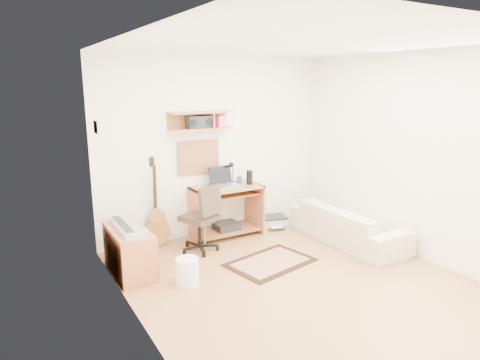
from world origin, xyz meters
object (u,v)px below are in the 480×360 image
desk (226,211)px  cabinet (129,251)px  task_chair (199,218)px  sofa (348,218)px  printer (273,221)px

desk → cabinet: desk is taller
desk → task_chair: 0.67m
cabinet → sofa: bearing=-10.6°
cabinet → printer: cabinet is taller
task_chair → cabinet: bearing=168.1°
task_chair → printer: task_chair is taller
desk → cabinet: size_ratio=1.11×
task_chair → desk: bearing=5.9°
sofa → cabinet: bearing=79.4°
desk → sofa: (1.37, -1.08, -0.03)m
desk → printer: bearing=-0.3°
desk → cabinet: (-1.59, -0.52, -0.10)m
desk → sofa: bearing=-38.3°
desk → sofa: 1.74m
task_chair → cabinet: size_ratio=1.03×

